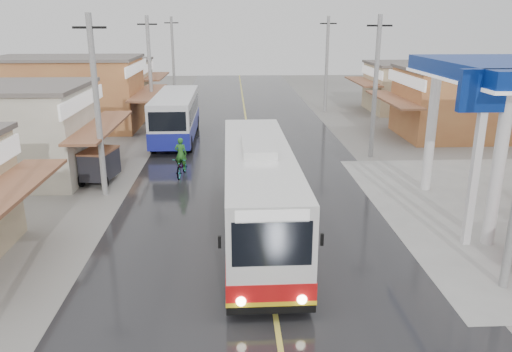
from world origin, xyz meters
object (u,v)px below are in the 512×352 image
at_px(coach_bus, 258,192).
at_px(tricycle_near, 99,164).
at_px(second_bus, 176,116).
at_px(cyclist, 182,163).

distance_m(coach_bus, tricycle_near, 10.02).
relative_size(coach_bus, second_bus, 1.25).
bearing_deg(tricycle_near, second_bus, 82.98).
relative_size(coach_bus, cyclist, 5.56).
height_order(second_bus, cyclist, second_bus).
height_order(coach_bus, tricycle_near, coach_bus).
bearing_deg(cyclist, coach_bus, -57.43).
xyz_separation_m(coach_bus, tricycle_near, (-7.44, 6.67, -0.76)).
relative_size(coach_bus, tricycle_near, 4.75).
distance_m(second_bus, cyclist, 8.22).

